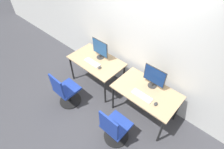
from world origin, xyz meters
TOP-DOWN VIEW (x-y plane):
  - ground_plane at (0.00, 0.00)m, footprint 20.00×20.00m
  - wall_back at (0.00, 0.86)m, footprint 12.00×0.05m
  - desk_left at (-0.68, 0.37)m, footprint 1.23×0.74m
  - monitor_left at (-0.68, 0.51)m, footprint 0.44×0.17m
  - keyboard_left at (-0.68, 0.25)m, footprint 0.40×0.13m
  - mouse_left at (-0.43, 0.23)m, footprint 0.06×0.09m
  - office_chair_left at (-0.73, -0.51)m, footprint 0.48×0.48m
  - desk_right at (0.68, 0.37)m, footprint 1.23×0.74m
  - monitor_right at (0.68, 0.55)m, footprint 0.44×0.17m
  - keyboard_right at (0.68, 0.21)m, footprint 0.40×0.13m
  - mouse_right at (0.97, 0.21)m, footprint 0.06×0.09m
  - office_chair_right at (0.61, -0.46)m, footprint 0.48×0.48m

SIDE VIEW (x-z plane):
  - ground_plane at x=0.00m, z-range 0.00..0.00m
  - office_chair_left at x=-0.73m, z-range -0.08..0.79m
  - office_chair_right at x=0.61m, z-range -0.08..0.79m
  - desk_left at x=-0.68m, z-range 0.29..1.02m
  - desk_right at x=0.68m, z-range 0.29..1.02m
  - keyboard_left at x=-0.68m, z-range 0.73..0.75m
  - keyboard_right at x=0.68m, z-range 0.73..0.75m
  - mouse_left at x=-0.43m, z-range 0.73..0.76m
  - mouse_right at x=0.97m, z-range 0.73..0.76m
  - monitor_left at x=-0.68m, z-range 0.74..1.19m
  - monitor_right at x=0.68m, z-range 0.74..1.19m
  - wall_back at x=0.00m, z-range 0.00..2.80m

